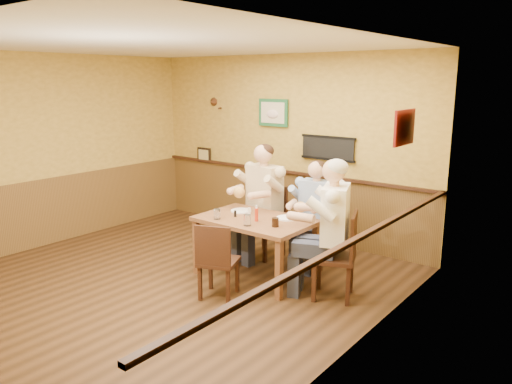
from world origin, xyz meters
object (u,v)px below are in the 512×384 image
(chair_back_left, at_px, (264,222))
(chair_back_right, at_px, (316,233))
(water_glass_mid, at_px, (247,220))
(chair_right_end, at_px, (334,255))
(hot_sauce_bottle, at_px, (256,214))
(dining_table, at_px, (255,226))
(cola_tumbler, at_px, (275,222))
(diner_white_elder, at_px, (335,237))
(water_glass_left, at_px, (217,214))
(diner_blue_polo, at_px, (316,219))
(pepper_shaker, at_px, (235,214))
(chair_near_side, at_px, (219,260))
(salt_shaker, at_px, (249,211))
(diner_tan_shirt, at_px, (265,207))

(chair_back_left, relative_size, chair_back_right, 1.12)
(chair_back_left, relative_size, water_glass_mid, 7.52)
(chair_right_end, distance_m, hot_sauce_bottle, 1.06)
(dining_table, relative_size, cola_tumbler, 13.17)
(diner_white_elder, bearing_deg, water_glass_left, -98.08)
(chair_back_left, distance_m, diner_blue_polo, 0.77)
(diner_blue_polo, height_order, pepper_shaker, diner_blue_polo)
(chair_right_end, height_order, chair_near_side, chair_right_end)
(cola_tumbler, height_order, hot_sauce_bottle, hot_sauce_bottle)
(chair_near_side, bearing_deg, pepper_shaker, -87.57)
(chair_right_end, relative_size, hot_sauce_bottle, 5.60)
(chair_back_left, relative_size, cola_tumbler, 9.33)
(cola_tumbler, height_order, pepper_shaker, cola_tumbler)
(dining_table, distance_m, chair_back_right, 0.92)
(diner_white_elder, relative_size, salt_shaker, 15.22)
(dining_table, distance_m, water_glass_left, 0.49)
(chair_near_side, distance_m, diner_tan_shirt, 1.47)
(diner_tan_shirt, bearing_deg, dining_table, -55.07)
(chair_back_left, bearing_deg, pepper_shaker, -75.12)
(water_glass_left, bearing_deg, dining_table, 41.01)
(water_glass_mid, distance_m, pepper_shaker, 0.42)
(chair_right_end, bearing_deg, chair_near_side, -74.83)
(cola_tumbler, xyz_separation_m, hot_sauce_bottle, (-0.32, 0.05, 0.04))
(chair_near_side, relative_size, cola_tumbler, 8.30)
(water_glass_left, bearing_deg, salt_shaker, 62.89)
(chair_right_end, relative_size, diner_blue_polo, 0.79)
(hot_sauce_bottle, bearing_deg, water_glass_mid, -81.49)
(chair_back_right, height_order, salt_shaker, chair_back_right)
(chair_right_end, distance_m, water_glass_left, 1.51)
(chair_back_left, height_order, hot_sauce_bottle, chair_back_left)
(chair_back_right, bearing_deg, pepper_shaker, -129.08)
(chair_back_left, relative_size, water_glass_left, 7.93)
(chair_back_right, distance_m, salt_shaker, 0.97)
(chair_back_right, relative_size, diner_blue_polo, 0.70)
(chair_right_end, bearing_deg, chair_back_left, -134.97)
(chair_back_right, distance_m, pepper_shaker, 1.15)
(chair_near_side, relative_size, diner_blue_polo, 0.70)
(cola_tumbler, bearing_deg, chair_back_left, 133.50)
(dining_table, distance_m, diner_white_elder, 1.09)
(dining_table, bearing_deg, pepper_shaker, -159.04)
(chair_back_left, xyz_separation_m, water_glass_mid, (0.47, -0.96, 0.32))
(chair_back_right, bearing_deg, diner_white_elder, -51.07)
(cola_tumbler, bearing_deg, water_glass_left, -167.23)
(chair_back_right, xyz_separation_m, chair_near_side, (-0.34, -1.53, -0.00))
(dining_table, relative_size, diner_white_elder, 0.98)
(diner_white_elder, relative_size, water_glass_left, 11.40)
(chair_back_left, distance_m, hot_sauce_bottle, 0.92)
(hot_sauce_bottle, relative_size, pepper_shaker, 2.24)
(chair_near_side, bearing_deg, chair_back_left, -96.16)
(water_glass_left, relative_size, hot_sauce_bottle, 0.70)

